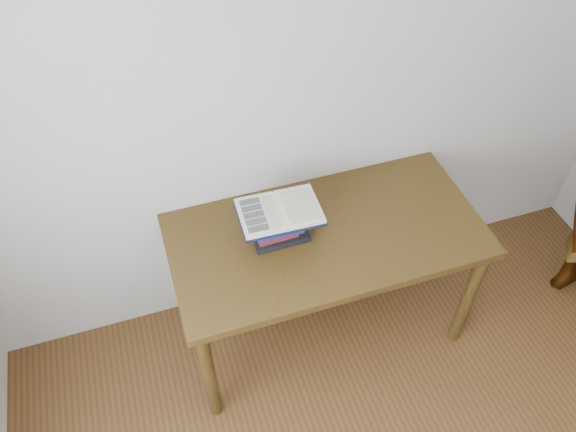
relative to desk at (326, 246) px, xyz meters
name	(u,v)px	position (x,y,z in m)	size (l,w,h in m)	color
desk	(326,246)	(0.00, 0.00, 0.00)	(1.46, 0.73, 0.78)	#493312
book_stack	(277,224)	(-0.23, 0.06, 0.17)	(0.26, 0.19, 0.15)	black
open_book	(280,212)	(-0.21, 0.05, 0.26)	(0.37, 0.27, 0.03)	black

